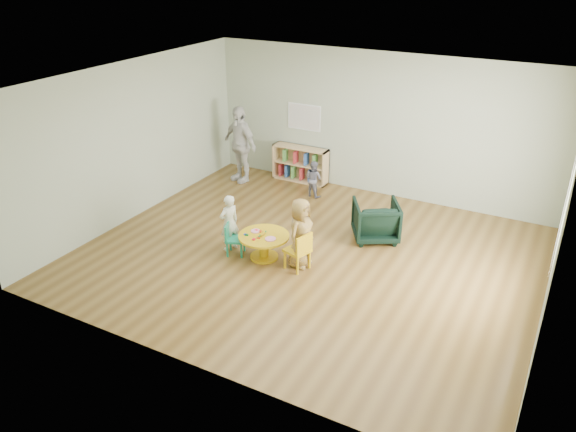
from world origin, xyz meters
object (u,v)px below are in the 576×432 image
Objects in this scene: activity_table at (264,242)px; child_left at (229,223)px; kid_chair_left at (233,238)px; bookshelf at (300,164)px; adult_caretaker at (240,144)px; toddler at (313,179)px; kid_chair_right at (299,250)px; child_right at (300,233)px; armchair at (376,220)px.

child_left is (-0.64, -0.02, 0.20)m from activity_table.
kid_chair_left is 3.40m from bookshelf.
kid_chair_left is 0.33× the size of adult_caretaker.
toddler reaches higher than kid_chair_left.
bookshelf reaches higher than kid_chair_right.
armchair is at bearing -25.06° from child_right.
activity_table is 1.98m from armchair.
activity_table is 0.68× the size of bookshelf.
child_left is at bearing -150.06° from kid_chair_left.
armchair reaches higher than activity_table.
toddler is (-1.01, 2.53, -0.19)m from child_right.
toddler is 0.46× the size of adult_caretaker.
adult_caretaker is (-1.49, 2.65, 0.33)m from child_left.
kid_chair_left is 0.86× the size of kid_chair_right.
bookshelf is 2.93m from armchair.
child_right is (-0.72, -1.39, 0.22)m from armchair.
armchair is at bearing -7.40° from kid_chair_right.
toddler is (0.24, 2.62, -0.11)m from child_left.
kid_chair_left is 0.48× the size of child_right.
child_left is 1.31× the size of toddler.
child_right reaches higher than kid_chair_right.
toddler is (0.10, 2.73, 0.08)m from kid_chair_left.
adult_caretaker reaches higher than kid_chair_left.
activity_table is 1.10× the size of toddler.
armchair is 2.47m from child_left.
bookshelf is 1.63× the size of toddler.
bookshelf is (-0.51, 3.36, 0.08)m from kid_chair_left.
kid_chair_left is at bearing -41.51° from adult_caretaker.
child_right is 2.73m from toddler.
bookshelf reaches higher than armchair.
adult_caretaker is (-1.73, 0.03, 0.44)m from toddler.
kid_chair_right is 0.56× the size of child_right.
kid_chair_right is 0.65× the size of child_left.
adult_caretaker is (-1.11, -0.60, 0.44)m from bookshelf.
bookshelf is 3.28m from child_left.
armchair reaches higher than kid_chair_right.
armchair is (1.83, 1.59, 0.05)m from kid_chair_left.
kid_chair_left is (-0.50, -0.13, 0.01)m from activity_table.
child_left reaches higher than kid_chair_left.
activity_table is 1.09× the size of armchair.
adult_caretaker reaches higher than bookshelf.
toddler is at bearing 38.15° from kid_chair_right.
child_left is at bearing 97.52° from toddler.
activity_table is 3.42m from adult_caretaker.
armchair is at bearing 110.06° from kid_chair_left.
activity_table is at bearing -33.06° from adult_caretaker.
child_left reaches higher than armchair.
kid_chair_left reaches higher than activity_table.
armchair is at bearing 47.76° from activity_table.
armchair reaches higher than kid_chair_left.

